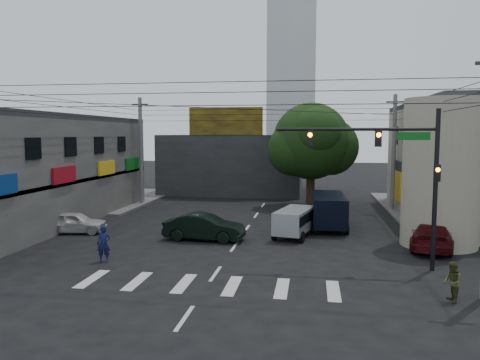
% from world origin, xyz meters
% --- Properties ---
extents(ground, '(160.00, 160.00, 0.00)m').
position_xyz_m(ground, '(0.00, 0.00, 0.00)').
color(ground, black).
rests_on(ground, ground).
extents(sidewalk_far_left, '(16.00, 16.00, 0.15)m').
position_xyz_m(sidewalk_far_left, '(-18.00, 18.00, 0.07)').
color(sidewalk_far_left, '#514F4C').
rests_on(sidewalk_far_left, ground).
extents(corner_column, '(4.00, 4.00, 8.00)m').
position_xyz_m(corner_column, '(11.00, 4.00, 4.00)').
color(corner_column, gray).
rests_on(corner_column, ground).
extents(building_far, '(14.00, 10.00, 6.00)m').
position_xyz_m(building_far, '(-4.00, 26.00, 3.00)').
color(building_far, '#232326').
rests_on(building_far, ground).
extents(billboard, '(7.00, 0.30, 2.60)m').
position_xyz_m(billboard, '(-4.00, 21.10, 7.30)').
color(billboard, olive).
rests_on(billboard, building_far).
extents(tower_distant, '(9.00, 9.00, 44.00)m').
position_xyz_m(tower_distant, '(0.00, 70.00, 22.00)').
color(tower_distant, silver).
rests_on(tower_distant, ground).
extents(street_tree, '(6.40, 6.40, 8.70)m').
position_xyz_m(street_tree, '(4.00, 17.00, 5.47)').
color(street_tree, black).
rests_on(street_tree, ground).
extents(traffic_gantry, '(7.10, 0.35, 7.20)m').
position_xyz_m(traffic_gantry, '(7.82, -1.00, 4.83)').
color(traffic_gantry, black).
rests_on(traffic_gantry, ground).
extents(utility_pole_far_left, '(0.32, 0.32, 9.20)m').
position_xyz_m(utility_pole_far_left, '(-10.50, 16.00, 4.60)').
color(utility_pole_far_left, '#59595B').
rests_on(utility_pole_far_left, ground).
extents(utility_pole_far_right, '(0.32, 0.32, 9.20)m').
position_xyz_m(utility_pole_far_right, '(10.50, 16.00, 4.60)').
color(utility_pole_far_right, '#59595B').
rests_on(utility_pole_far_right, ground).
extents(dark_sedan, '(2.28, 4.85, 1.52)m').
position_xyz_m(dark_sedan, '(-1.97, 3.32, 0.76)').
color(dark_sedan, black).
rests_on(dark_sedan, ground).
extents(white_compact, '(2.87, 4.43, 1.33)m').
position_xyz_m(white_compact, '(-10.34, 4.00, 0.67)').
color(white_compact, beige).
rests_on(white_compact, ground).
extents(maroon_sedan, '(4.69, 6.21, 1.50)m').
position_xyz_m(maroon_sedan, '(10.50, 3.19, 0.75)').
color(maroon_sedan, '#41090D').
rests_on(maroon_sedan, ground).
extents(silver_minivan, '(4.59, 3.37, 1.66)m').
position_xyz_m(silver_minivan, '(3.12, 4.99, 0.83)').
color(silver_minivan, '#A1A5A9').
rests_on(silver_minivan, ground).
extents(navy_van, '(5.51, 2.32, 2.16)m').
position_xyz_m(navy_van, '(5.20, 7.96, 1.08)').
color(navy_van, black).
rests_on(navy_van, ground).
extents(traffic_officer, '(0.83, 0.71, 1.75)m').
position_xyz_m(traffic_officer, '(-5.66, -1.90, 0.88)').
color(traffic_officer, '#131542').
rests_on(traffic_officer, ground).
extents(pedestrian_olive, '(0.79, 0.65, 1.50)m').
position_xyz_m(pedestrian_olive, '(9.19, -5.06, 0.75)').
color(pedestrian_olive, '#373F1D').
rests_on(pedestrian_olive, ground).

